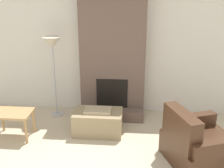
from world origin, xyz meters
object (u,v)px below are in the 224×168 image
ottoman (98,122)px  armchair (198,147)px  floor_lamp_left (52,47)px  side_table (13,116)px

ottoman → armchair: 1.79m
ottoman → floor_lamp_left: 1.68m
ottoman → armchair: (1.60, -0.79, 0.06)m
side_table → floor_lamp_left: size_ratio=0.41×
armchair → side_table: bearing=59.7°
side_table → armchair: bearing=-9.6°
side_table → floor_lamp_left: 1.48m
ottoman → floor_lamp_left: bearing=144.9°
ottoman → side_table: side_table is taller
ottoman → armchair: bearing=-26.2°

